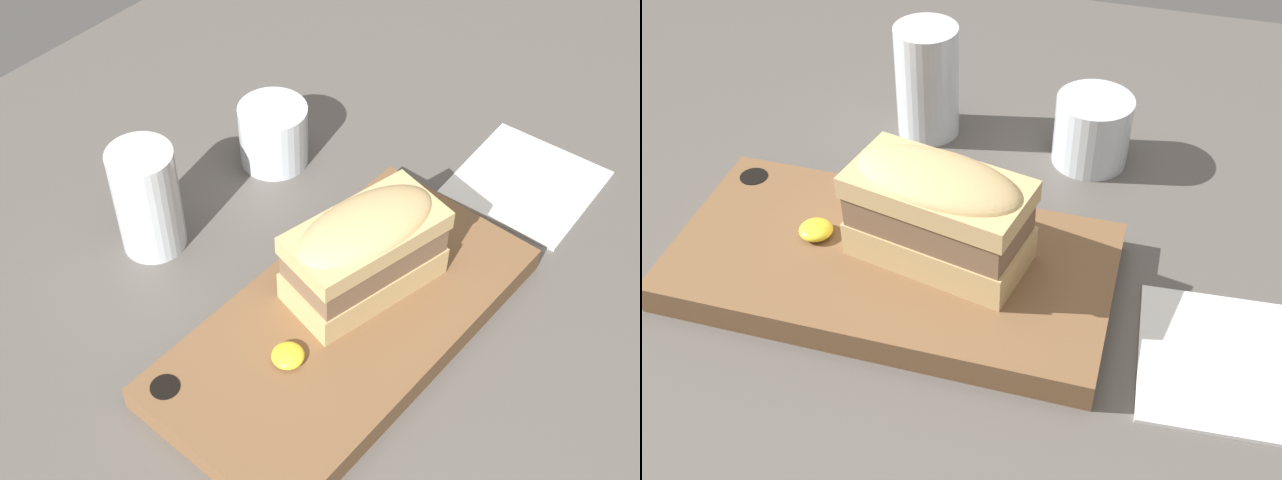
{
  "view_description": "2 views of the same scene",
  "coord_description": "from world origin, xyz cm",
  "views": [
    {
      "loc": [
        -50.57,
        -31.21,
        70.44
      ],
      "look_at": [
        -7.82,
        5.78,
        9.84
      ],
      "focal_mm": 50.0,
      "sensor_mm": 36.0,
      "label": 1
    },
    {
      "loc": [
        9.42,
        -46.04,
        52.25
      ],
      "look_at": [
        -3.45,
        0.13,
        8.64
      ],
      "focal_mm": 45.0,
      "sensor_mm": 36.0,
      "label": 2
    }
  ],
  "objects": [
    {
      "name": "serving_board",
      "position": [
        -10.05,
        0.79,
        3.38
      ],
      "size": [
        38.25,
        19.09,
        2.82
      ],
      "color": "brown",
      "rests_on": "dining_table"
    },
    {
      "name": "dining_table",
      "position": [
        0.0,
        0.0,
        1.0
      ],
      "size": [
        164.9,
        119.42,
        2.0
      ],
      "color": "#56514C",
      "rests_on": "ground"
    },
    {
      "name": "mustard_dollop",
      "position": [
        -17.2,
        1.44,
        5.35
      ],
      "size": [
        3.02,
        3.02,
        1.21
      ],
      "color": "yellow",
      "rests_on": "serving_board"
    },
    {
      "name": "sandwich",
      "position": [
        -5.94,
        1.92,
        9.87
      ],
      "size": [
        16.12,
        10.34,
        9.52
      ],
      "rotation": [
        0.0,
        0.0,
        -0.21
      ],
      "color": "tan",
      "rests_on": "serving_board"
    },
    {
      "name": "wine_glass",
      "position": [
        3.99,
        22.88,
        5.46
      ],
      "size": [
        7.79,
        7.79,
        7.31
      ],
      "color": "silver",
      "rests_on": "dining_table"
    },
    {
      "name": "water_glass",
      "position": [
        -13.74,
        23.52,
        7.3
      ],
      "size": [
        6.68,
        6.68,
        12.23
      ],
      "color": "silver",
      "rests_on": "dining_table"
    },
    {
      "name": "napkin",
      "position": [
        19.24,
        -1.28,
        2.2
      ],
      "size": [
        15.62,
        15.24,
        0.4
      ],
      "rotation": [
        0.0,
        0.0,
        0.07
      ],
      "color": "white",
      "rests_on": "dining_table"
    }
  ]
}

